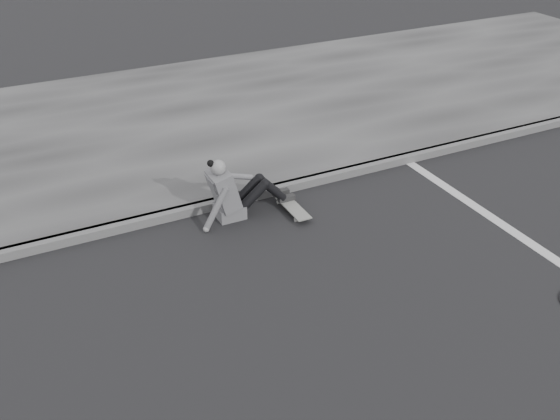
# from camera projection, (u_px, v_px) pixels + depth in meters

# --- Properties ---
(ground) EXTENTS (80.00, 80.00, 0.00)m
(ground) POSITION_uv_depth(u_px,v_px,m) (307.00, 319.00, 6.55)
(ground) COLOR black
(ground) RESTS_ON ground
(curb) EXTENTS (24.00, 0.16, 0.12)m
(curb) POSITION_uv_depth(u_px,v_px,m) (217.00, 203.00, 8.50)
(curb) COLOR #555555
(curb) RESTS_ON ground
(sidewalk) EXTENTS (24.00, 6.00, 0.12)m
(sidewalk) POSITION_uv_depth(u_px,v_px,m) (154.00, 125.00, 10.83)
(sidewalk) COLOR #3B3B3B
(sidewalk) RESTS_ON ground
(skateboard) EXTENTS (0.20, 0.78, 0.09)m
(skateboard) POSITION_uv_depth(u_px,v_px,m) (292.00, 207.00, 8.40)
(skateboard) COLOR #979792
(skateboard) RESTS_ON ground
(seated_woman) EXTENTS (1.38, 0.46, 0.88)m
(seated_woman) POSITION_uv_depth(u_px,v_px,m) (234.00, 192.00, 8.16)
(seated_woman) COLOR #59595C
(seated_woman) RESTS_ON ground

